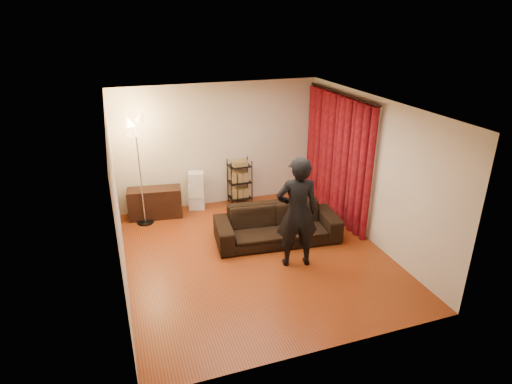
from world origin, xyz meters
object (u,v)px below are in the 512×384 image
object	(u,v)px
person	(297,213)
wire_shelf	(240,182)
media_cabinet	(155,203)
storage_boxes	(196,191)
floor_lamp	(140,172)
sofa	(277,224)

from	to	relation	value
person	wire_shelf	world-z (taller)	person
person	media_cabinet	size ratio (longest dim) A/B	1.77
storage_boxes	floor_lamp	distance (m)	1.40
sofa	floor_lamp	size ratio (longest dim) A/B	1.04
media_cabinet	floor_lamp	world-z (taller)	floor_lamp
sofa	person	size ratio (longest dim) A/B	1.19
wire_shelf	storage_boxes	bearing A→B (deg)	166.08
person	media_cabinet	distance (m)	3.42
wire_shelf	floor_lamp	bearing A→B (deg)	176.17
person	storage_boxes	xyz separation A→B (m)	(-1.16, 2.77, -0.55)
sofa	wire_shelf	xyz separation A→B (m)	(-0.16, 1.89, 0.18)
storage_boxes	floor_lamp	xyz separation A→B (m)	(-1.17, -0.35, 0.69)
storage_boxes	wire_shelf	xyz separation A→B (m)	(0.99, -0.02, 0.09)
storage_boxes	floor_lamp	world-z (taller)	floor_lamp
sofa	person	distance (m)	1.07
person	floor_lamp	world-z (taller)	floor_lamp
sofa	person	world-z (taller)	person
media_cabinet	floor_lamp	bearing A→B (deg)	-130.65
sofa	storage_boxes	xyz separation A→B (m)	(-1.15, 1.92, 0.09)
storage_boxes	wire_shelf	size ratio (longest dim) A/B	0.83
person	sofa	bearing A→B (deg)	-78.26
person	wire_shelf	xyz separation A→B (m)	(-0.17, 2.75, -0.46)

